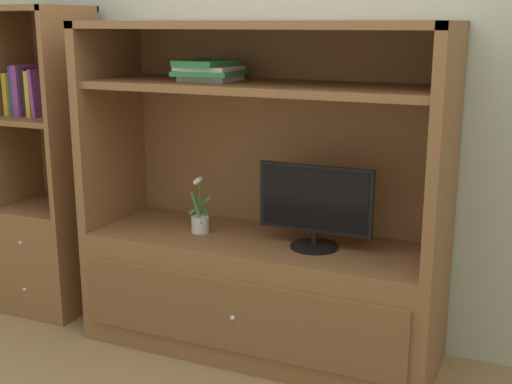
{
  "coord_description": "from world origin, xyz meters",
  "views": [
    {
      "loc": [
        1.28,
        -2.51,
        1.62
      ],
      "look_at": [
        0.0,
        0.35,
        0.83
      ],
      "focal_mm": 47.58,
      "sensor_mm": 36.0,
      "label": 1
    }
  ],
  "objects_px": {
    "media_console": "(261,254)",
    "upright_book_row": "(28,92)",
    "potted_plant": "(200,220)",
    "magazine_stack": "(210,70)",
    "bookshelf_tall": "(50,214)",
    "tv_monitor": "(315,205)"
  },
  "relations": [
    {
      "from": "tv_monitor",
      "to": "upright_book_row",
      "type": "distance_m",
      "value": 1.75
    },
    {
      "from": "tv_monitor",
      "to": "upright_book_row",
      "type": "bearing_deg",
      "value": 179.47
    },
    {
      "from": "media_console",
      "to": "potted_plant",
      "type": "bearing_deg",
      "value": -174.48
    },
    {
      "from": "bookshelf_tall",
      "to": "media_console",
      "type": "bearing_deg",
      "value": -0.05
    },
    {
      "from": "bookshelf_tall",
      "to": "upright_book_row",
      "type": "distance_m",
      "value": 0.7
    },
    {
      "from": "tv_monitor",
      "to": "potted_plant",
      "type": "bearing_deg",
      "value": -179.38
    },
    {
      "from": "tv_monitor",
      "to": "potted_plant",
      "type": "distance_m",
      "value": 0.63
    },
    {
      "from": "magazine_stack",
      "to": "upright_book_row",
      "type": "height_order",
      "value": "magazine_stack"
    },
    {
      "from": "upright_book_row",
      "to": "media_console",
      "type": "bearing_deg",
      "value": 0.37
    },
    {
      "from": "potted_plant",
      "to": "magazine_stack",
      "type": "distance_m",
      "value": 0.75
    },
    {
      "from": "tv_monitor",
      "to": "upright_book_row",
      "type": "xyz_separation_m",
      "value": [
        -1.69,
        0.02,
        0.45
      ]
    },
    {
      "from": "upright_book_row",
      "to": "bookshelf_tall",
      "type": "bearing_deg",
      "value": 6.82
    },
    {
      "from": "tv_monitor",
      "to": "bookshelf_tall",
      "type": "relative_size",
      "value": 0.32
    },
    {
      "from": "media_console",
      "to": "upright_book_row",
      "type": "distance_m",
      "value": 1.59
    },
    {
      "from": "potted_plant",
      "to": "upright_book_row",
      "type": "xyz_separation_m",
      "value": [
        -1.08,
        0.02,
        0.6
      ]
    },
    {
      "from": "media_console",
      "to": "upright_book_row",
      "type": "xyz_separation_m",
      "value": [
        -1.4,
        -0.01,
        0.74
      ]
    },
    {
      "from": "media_console",
      "to": "potted_plant",
      "type": "relative_size",
      "value": 6.12
    },
    {
      "from": "bookshelf_tall",
      "to": "upright_book_row",
      "type": "relative_size",
      "value": 6.11
    },
    {
      "from": "potted_plant",
      "to": "magazine_stack",
      "type": "height_order",
      "value": "magazine_stack"
    },
    {
      "from": "tv_monitor",
      "to": "magazine_stack",
      "type": "distance_m",
      "value": 0.82
    },
    {
      "from": "magazine_stack",
      "to": "upright_book_row",
      "type": "relative_size",
      "value": 1.22
    },
    {
      "from": "media_console",
      "to": "potted_plant",
      "type": "distance_m",
      "value": 0.36
    }
  ]
}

